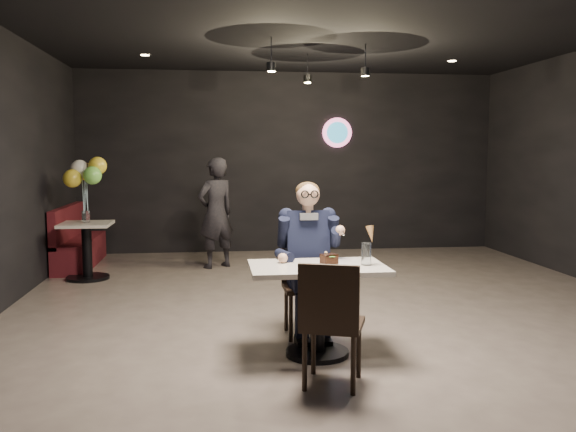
{
  "coord_description": "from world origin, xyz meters",
  "views": [
    {
      "loc": [
        -1.29,
        -5.72,
        1.66
      ],
      "look_at": [
        -0.63,
        -0.31,
        1.09
      ],
      "focal_mm": 38.0,
      "sensor_mm": 36.0,
      "label": 1
    }
  ],
  "objects": [
    {
      "name": "floor",
      "position": [
        0.0,
        0.0,
        0.0
      ],
      "size": [
        9.0,
        9.0,
        0.0
      ],
      "primitive_type": "plane",
      "color": "slate",
      "rests_on": "ground"
    },
    {
      "name": "wall_sign",
      "position": [
        0.8,
        4.47,
        2.0
      ],
      "size": [
        0.5,
        0.06,
        0.5
      ],
      "primitive_type": null,
      "color": "pink",
      "rests_on": "floor"
    },
    {
      "name": "pendant_lights",
      "position": [
        0.0,
        2.0,
        2.88
      ],
      "size": [
        1.4,
        1.2,
        0.36
      ],
      "primitive_type": "cube",
      "color": "black",
      "rests_on": "floor"
    },
    {
      "name": "main_table",
      "position": [
        -0.46,
        -0.91,
        0.38
      ],
      "size": [
        1.1,
        0.7,
        0.75
      ],
      "primitive_type": "cube",
      "color": "white",
      "rests_on": "floor"
    },
    {
      "name": "chair_far",
      "position": [
        -0.46,
        -0.36,
        0.46
      ],
      "size": [
        0.42,
        0.46,
        0.92
      ],
      "primitive_type": "cube",
      "color": "black",
      "rests_on": "floor"
    },
    {
      "name": "chair_near",
      "position": [
        -0.46,
        -1.55,
        0.46
      ],
      "size": [
        0.55,
        0.58,
        0.92
      ],
      "primitive_type": "cube",
      "rotation": [
        0.0,
        0.0,
        -0.35
      ],
      "color": "black",
      "rests_on": "floor"
    },
    {
      "name": "seated_man",
      "position": [
        -0.46,
        -0.36,
        0.72
      ],
      "size": [
        0.6,
        0.8,
        1.44
      ],
      "primitive_type": "cube",
      "color": "black",
      "rests_on": "floor"
    },
    {
      "name": "dessert_plate",
      "position": [
        -0.45,
        -1.02,
        0.76
      ],
      "size": [
        0.23,
        0.23,
        0.01
      ],
      "primitive_type": "cylinder",
      "color": "white",
      "rests_on": "main_table"
    },
    {
      "name": "cake_slice",
      "position": [
        -0.38,
        -0.99,
        0.8
      ],
      "size": [
        0.14,
        0.13,
        0.08
      ],
      "primitive_type": "cube",
      "rotation": [
        0.0,
        0.0,
        0.35
      ],
      "color": "black",
      "rests_on": "dessert_plate"
    },
    {
      "name": "mint_leaf",
      "position": [
        -0.37,
        -1.04,
        0.84
      ],
      "size": [
        0.06,
        0.04,
        0.01
      ],
      "primitive_type": "ellipsoid",
      "color": "green",
      "rests_on": "cake_slice"
    },
    {
      "name": "sundae_glass",
      "position": [
        -0.06,
        -0.95,
        0.84
      ],
      "size": [
        0.08,
        0.08,
        0.18
      ],
      "primitive_type": "cylinder",
      "color": "silver",
      "rests_on": "main_table"
    },
    {
      "name": "wafer_cone",
      "position": [
        -0.02,
        -0.93,
        1.0
      ],
      "size": [
        0.08,
        0.08,
        0.14
      ],
      "primitive_type": "cone",
      "rotation": [
        0.0,
        0.0,
        0.26
      ],
      "color": "tan",
      "rests_on": "sundae_glass"
    },
    {
      "name": "booth_bench",
      "position": [
        -3.25,
        3.45,
        0.44
      ],
      "size": [
        0.44,
        1.77,
        0.89
      ],
      "primitive_type": "cube",
      "color": "#470F14",
      "rests_on": "floor"
    },
    {
      "name": "side_table",
      "position": [
        -2.95,
        2.45,
        0.4
      ],
      "size": [
        0.64,
        0.64,
        0.8
      ],
      "primitive_type": "cube",
      "color": "white",
      "rests_on": "floor"
    },
    {
      "name": "balloon_vase",
      "position": [
        -2.95,
        2.45,
        0.83
      ],
      "size": [
        0.1,
        0.1,
        0.16
      ],
      "primitive_type": "cylinder",
      "color": "silver",
      "rests_on": "side_table"
    },
    {
      "name": "balloon_bunch",
      "position": [
        -2.95,
        2.45,
        1.26
      ],
      "size": [
        0.43,
        0.43,
        0.71
      ],
      "primitive_type": "cube",
      "color": "gold",
      "rests_on": "balloon_vase"
    },
    {
      "name": "passerby",
      "position": [
        -1.26,
        3.08,
        0.8
      ],
      "size": [
        0.69,
        0.63,
        1.59
      ],
      "primitive_type": "imported",
      "rotation": [
        0.0,
        0.0,
        3.7
      ],
      "color": "black",
      "rests_on": "floor"
    }
  ]
}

